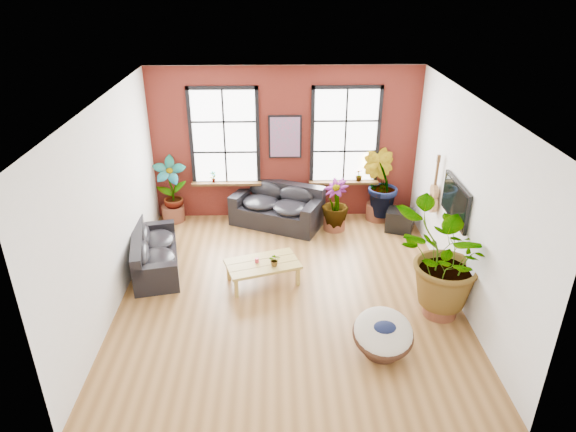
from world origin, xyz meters
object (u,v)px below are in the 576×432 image
sofa_left (153,253)px  papasan_chair (383,334)px  coffee_table (263,265)px  sofa_back (278,207)px

sofa_left → papasan_chair: sofa_left is taller
coffee_table → papasan_chair: 2.75m
coffee_table → papasan_chair: bearing=-65.0°
coffee_table → papasan_chair: (1.87, -2.02, -0.02)m
coffee_table → sofa_back: bearing=65.1°
coffee_table → papasan_chair: papasan_chair is taller
coffee_table → sofa_left: bearing=148.3°
sofa_left → sofa_back: bearing=-63.5°
sofa_left → coffee_table: bearing=-115.7°
papasan_chair → sofa_back: bearing=109.2°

